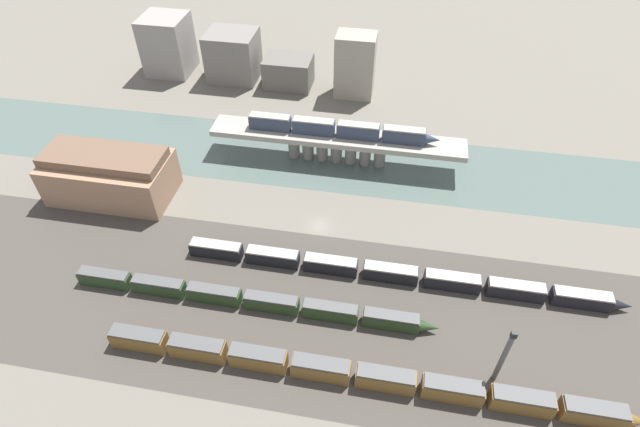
{
  "coord_description": "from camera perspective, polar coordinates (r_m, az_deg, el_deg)",
  "views": [
    {
      "loc": [
        14.6,
        -81.14,
        81.95
      ],
      "look_at": [
        0.0,
        0.88,
        3.21
      ],
      "focal_mm": 28.0,
      "sensor_mm": 36.0,
      "label": 1
    }
  ],
  "objects": [
    {
      "name": "ground_plane",
      "position": [
        116.24,
        -0.08,
        -1.44
      ],
      "size": [
        400.0,
        400.0,
        0.0
      ],
      "primitive_type": "plane",
      "color": "#666056"
    },
    {
      "name": "railbed_yard",
      "position": [
        100.96,
        -2.52,
        -10.94
      ],
      "size": [
        280.0,
        42.0,
        0.01
      ],
      "primitive_type": "cube",
      "color": "#423D38",
      "rests_on": "ground"
    },
    {
      "name": "river_water",
      "position": [
        135.47,
        1.86,
        6.14
      ],
      "size": [
        320.0,
        26.95,
        0.01
      ],
      "primitive_type": "cube",
      "color": "#4C5B56",
      "rests_on": "ground"
    },
    {
      "name": "bridge",
      "position": [
        131.97,
        1.91,
        8.19
      ],
      "size": [
        66.45,
        8.47,
        8.03
      ],
      "color": "gray",
      "rests_on": "ground"
    },
    {
      "name": "train_on_bridge",
      "position": [
        129.58,
        2.36,
        9.61
      ],
      "size": [
        49.35,
        2.9,
        3.99
      ],
      "color": "#2D384C",
      "rests_on": "bridge"
    },
    {
      "name": "train_yard_near",
      "position": [
        91.37,
        4.58,
        -17.9
      ],
      "size": [
        93.53,
        3.06,
        4.07
      ],
      "color": "brown",
      "rests_on": "ground"
    },
    {
      "name": "train_yard_mid",
      "position": [
        101.21,
        -8.15,
        -9.69
      ],
      "size": [
        73.47,
        2.63,
        3.52
      ],
      "color": "#23381E",
      "rests_on": "ground"
    },
    {
      "name": "train_yard_far",
      "position": [
        105.52,
        8.85,
        -6.84
      ],
      "size": [
        91.12,
        2.85,
        3.48
      ],
      "color": "black",
      "rests_on": "ground"
    },
    {
      "name": "warehouse_building",
      "position": [
        131.31,
        -22.9,
        4.1
      ],
      "size": [
        29.23,
        15.41,
        12.37
      ],
      "color": "#937056",
      "rests_on": "ground"
    },
    {
      "name": "signal_tower",
      "position": [
        92.37,
        20.24,
        -15.1
      ],
      "size": [
        1.0,
        0.9,
        14.13
      ],
      "color": "#4C4C51",
      "rests_on": "ground"
    },
    {
      "name": "city_block_far_left",
      "position": [
        181.43,
        -17.01,
        17.98
      ],
      "size": [
        14.11,
        14.11,
        18.57
      ],
      "primitive_type": "cube",
      "color": "gray",
      "rests_on": "ground"
    },
    {
      "name": "city_block_left",
      "position": [
        173.09,
        -9.9,
        17.36
      ],
      "size": [
        15.74,
        13.73,
        15.38
      ],
      "primitive_type": "cube",
      "color": "slate",
      "rests_on": "ground"
    },
    {
      "name": "city_block_center",
      "position": [
        167.48,
        -3.63,
        15.85
      ],
      "size": [
        15.06,
        11.24,
        9.5
      ],
      "primitive_type": "cube",
      "color": "#605B56",
      "rests_on": "ground"
    },
    {
      "name": "city_block_right",
      "position": [
        160.13,
        4.03,
        16.51
      ],
      "size": [
        11.95,
        8.78,
        19.64
      ],
      "primitive_type": "cube",
      "color": "gray",
      "rests_on": "ground"
    }
  ]
}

